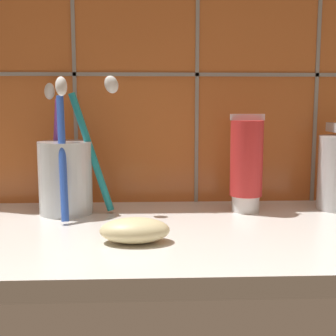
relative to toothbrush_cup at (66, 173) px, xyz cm
name	(u,v)px	position (x,y,z in cm)	size (l,w,h in cm)	color
sink_counter	(194,237)	(15.52, -7.98, -6.19)	(67.10, 29.66, 2.00)	silver
tile_wall_backsplash	(185,28)	(15.53, 7.10, 18.96)	(77.10, 1.72, 52.28)	#C6662D
toothbrush_cup	(66,173)	(0.00, 0.00, 0.00)	(10.82, 12.90, 17.56)	silver
toothpaste_tube	(246,164)	(23.00, 0.04, 1.01)	(4.39, 4.18, 12.61)	white
soap_bar	(135,230)	(8.97, -12.97, -3.92)	(7.12, 4.43, 2.53)	beige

